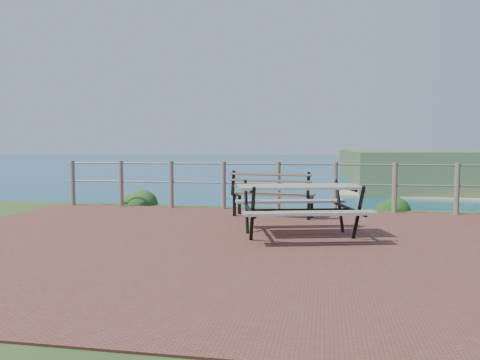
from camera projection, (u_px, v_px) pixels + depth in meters
name	position (u px, v px, depth m)	size (l,w,h in m)	color
ground	(254.00, 244.00, 6.36)	(10.00, 7.00, 0.12)	brown
ocean	(323.00, 150.00, 202.63)	(1200.00, 1200.00, 0.00)	#125971
safety_railing	(278.00, 183.00, 9.61)	(9.40, 0.10, 1.00)	#6B5B4C
picnic_table	(299.00, 205.00, 6.81)	(1.88, 1.49, 0.74)	gray
park_bench	(273.00, 187.00, 8.69)	(1.57, 0.62, 0.86)	brown
shrub_lip_west	(137.00, 203.00, 10.99)	(0.75, 0.75, 0.49)	#20511E
shrub_lip_east	(387.00, 209.00, 10.03)	(0.70, 0.70, 0.41)	#173A11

